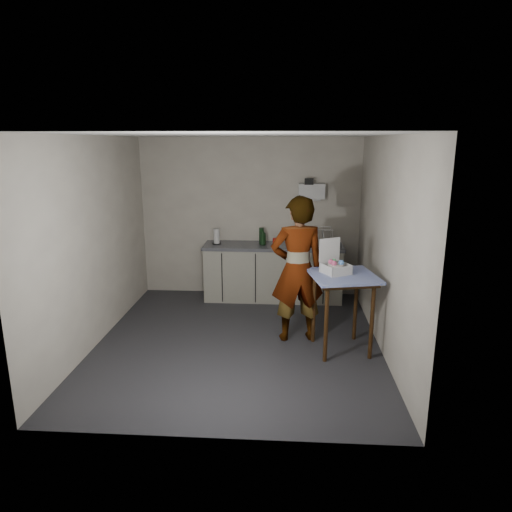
# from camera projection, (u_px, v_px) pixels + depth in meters

# --- Properties ---
(ground) EXTENTS (4.00, 4.00, 0.00)m
(ground) POSITION_uv_depth(u_px,v_px,m) (238.00, 341.00, 5.93)
(ground) COLOR #242429
(ground) RESTS_ON ground
(wall_back) EXTENTS (3.60, 0.02, 2.60)m
(wall_back) POSITION_uv_depth(u_px,v_px,m) (250.00, 218.00, 7.54)
(wall_back) COLOR #BBB2A3
(wall_back) RESTS_ON ground
(wall_right) EXTENTS (0.02, 4.00, 2.60)m
(wall_right) POSITION_uv_depth(u_px,v_px,m) (385.00, 246.00, 5.50)
(wall_right) COLOR #BBB2A3
(wall_right) RESTS_ON ground
(wall_left) EXTENTS (0.02, 4.00, 2.60)m
(wall_left) POSITION_uv_depth(u_px,v_px,m) (96.00, 242.00, 5.73)
(wall_left) COLOR #BBB2A3
(wall_left) RESTS_ON ground
(ceiling) EXTENTS (3.60, 4.00, 0.01)m
(ceiling) POSITION_uv_depth(u_px,v_px,m) (236.00, 135.00, 5.30)
(ceiling) COLOR white
(ceiling) RESTS_ON wall_back
(kitchen_counter) EXTENTS (2.24, 0.62, 0.91)m
(kitchen_counter) POSITION_uv_depth(u_px,v_px,m) (273.00, 274.00, 7.45)
(kitchen_counter) COLOR black
(kitchen_counter) RESTS_ON ground
(wall_shelf) EXTENTS (0.42, 0.18, 0.37)m
(wall_shelf) POSITION_uv_depth(u_px,v_px,m) (312.00, 191.00, 7.30)
(wall_shelf) COLOR silver
(wall_shelf) RESTS_ON ground
(side_table) EXTENTS (0.89, 0.89, 0.98)m
(side_table) POSITION_uv_depth(u_px,v_px,m) (343.00, 285.00, 5.49)
(side_table) COLOR #3C1E0D
(side_table) RESTS_ON ground
(standing_man) EXTENTS (0.76, 0.58, 1.89)m
(standing_man) POSITION_uv_depth(u_px,v_px,m) (297.00, 270.00, 5.79)
(standing_man) COLOR #B2A593
(standing_man) RESTS_ON ground
(soap_bottle) EXTENTS (0.12, 0.12, 0.27)m
(soap_bottle) POSITION_uv_depth(u_px,v_px,m) (263.00, 237.00, 7.29)
(soap_bottle) COLOR black
(soap_bottle) RESTS_ON kitchen_counter
(soda_can) EXTENTS (0.06, 0.06, 0.12)m
(soda_can) POSITION_uv_depth(u_px,v_px,m) (275.00, 242.00, 7.27)
(soda_can) COLOR red
(soda_can) RESTS_ON kitchen_counter
(dark_bottle) EXTENTS (0.08, 0.08, 0.27)m
(dark_bottle) POSITION_uv_depth(u_px,v_px,m) (262.00, 236.00, 7.34)
(dark_bottle) COLOR black
(dark_bottle) RESTS_ON kitchen_counter
(paper_towel) EXTENTS (0.14, 0.14, 0.25)m
(paper_towel) POSITION_uv_depth(u_px,v_px,m) (217.00, 237.00, 7.36)
(paper_towel) COLOR black
(paper_towel) RESTS_ON kitchen_counter
(dish_rack) EXTENTS (0.42, 0.32, 0.30)m
(dish_rack) POSITION_uv_depth(u_px,v_px,m) (319.00, 242.00, 7.23)
(dish_rack) COLOR white
(dish_rack) RESTS_ON kitchen_counter
(bakery_box) EXTENTS (0.40, 0.40, 0.41)m
(bakery_box) POSITION_uv_depth(u_px,v_px,m) (335.00, 266.00, 5.51)
(bakery_box) COLOR silver
(bakery_box) RESTS_ON side_table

